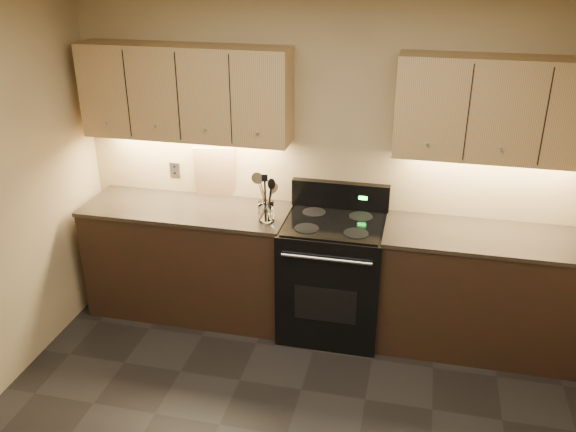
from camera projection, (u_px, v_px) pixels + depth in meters
The scene contains 15 objects.
ceiling at pixel (260, 7), 2.35m from camera, with size 4.00×4.00×0.00m, color silver.
wall_back at pixel (332, 160), 4.67m from camera, with size 4.00×0.04×2.60m, color tan.
counter_left at pixel (190, 259), 4.97m from camera, with size 1.62×0.62×0.93m.
counter_right at pixel (480, 292), 4.51m from camera, with size 1.46×0.62×0.93m.
stove at pixel (333, 275), 4.71m from camera, with size 0.76×0.68×1.14m.
upper_cab_left at pixel (185, 93), 4.55m from camera, with size 1.60×0.30×0.70m, color tan.
upper_cab_right at pixel (504, 110), 4.09m from camera, with size 1.44×0.30×0.70m, color tan.
outlet_plate at pixel (175, 170), 5.00m from camera, with size 0.09×0.01×0.12m, color #B2B5BA.
utensil_crock at pixel (266, 212), 4.52m from camera, with size 0.14×0.14×0.15m.
cutting_board at pixel (215, 172), 4.89m from camera, with size 0.33×0.02×0.42m, color tan.
wooden_spoon at pixel (261, 201), 4.47m from camera, with size 0.06×0.06×0.29m, color tan, non-canonical shape.
black_spoon at pixel (267, 197), 4.50m from camera, with size 0.06×0.06×0.32m, color black, non-canonical shape.
black_turner at pixel (266, 197), 4.44m from camera, with size 0.08×0.08×0.36m, color black, non-canonical shape.
steel_spatula at pixel (270, 196), 4.47m from camera, with size 0.08×0.08×0.36m, color silver, non-canonical shape.
steel_skimmer at pixel (270, 198), 4.45m from camera, with size 0.09×0.09×0.35m, color silver, non-canonical shape.
Camera 1 is at (0.65, -2.39, 2.83)m, focal length 38.00 mm.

